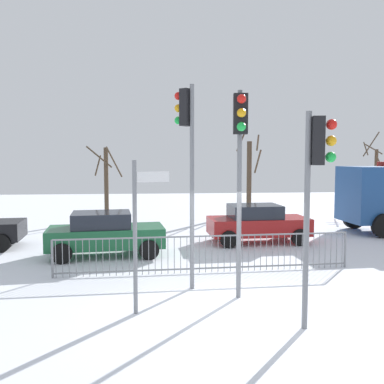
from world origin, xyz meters
TOP-DOWN VIEW (x-y plane):
  - ground_plane at (0.00, 0.00)m, footprint 60.00×60.00m
  - traffic_light_rear_left at (-0.63, 1.55)m, footprint 0.48×0.46m
  - traffic_light_foreground_left at (0.48, 0.54)m, footprint 0.34×0.57m
  - traffic_light_foreground_right at (1.55, -1.25)m, footprint 0.56×0.35m
  - direction_sign_post at (-1.80, -0.13)m, footprint 0.77×0.25m
  - pedestrian_guard_railing at (-0.01, 2.92)m, footprint 8.53×0.49m
  - car_green_trailing at (-3.11, 5.28)m, footprint 3.96×2.27m
  - car_red_far at (2.51, 7.04)m, footprint 3.88×2.09m
  - bare_tree_left at (4.22, 16.04)m, footprint 1.45×1.42m
  - bare_tree_centre at (-4.02, 14.02)m, footprint 1.86×1.56m
  - bare_tree_right at (12.96, 17.69)m, footprint 1.40×1.67m

SIDE VIEW (x-z plane):
  - ground_plane at x=0.00m, z-range 0.00..0.00m
  - pedestrian_guard_railing at x=-0.01m, z-range 0.02..1.09m
  - car_green_trailing at x=-3.11m, z-range 0.03..1.50m
  - car_red_far at x=2.51m, z-range 0.03..1.50m
  - direction_sign_post at x=-1.80m, z-range 0.19..3.42m
  - bare_tree_centre at x=-4.02m, z-range 0.13..4.03m
  - bare_tree_right at x=12.96m, z-range -0.29..4.73m
  - bare_tree_left at x=4.22m, z-range -0.17..4.82m
  - traffic_light_foreground_right at x=1.55m, z-range 0.97..5.11m
  - traffic_light_foreground_left at x=0.48m, z-range 1.11..5.92m
  - traffic_light_rear_left at x=-0.63m, z-range 1.16..6.22m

